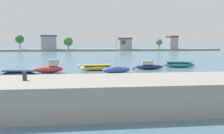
# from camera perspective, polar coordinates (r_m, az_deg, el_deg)

# --- Properties ---
(ground_plane) EXTENTS (400.00, 400.00, 0.00)m
(ground_plane) POSITION_cam_1_polar(r_m,az_deg,el_deg) (24.55, -2.04, -4.50)
(ground_plane) COLOR slate
(seawall_embankment) EXTENTS (74.11, 5.70, 2.01)m
(seawall_embankment) POSITION_cam_1_polar(r_m,az_deg,el_deg) (16.38, 0.39, -6.28)
(seawall_embankment) COLOR gray
(seawall_embankment) RESTS_ON ground
(mooring_bollard) EXTENTS (0.28, 0.28, 0.57)m
(mooring_bollard) POSITION_cam_1_polar(r_m,az_deg,el_deg) (16.52, -19.53, -1.99)
(mooring_bollard) COLOR #2D2D33
(mooring_bollard) RESTS_ON seawall_embankment
(moored_boat_0) EXTENTS (4.87, 2.17, 1.02)m
(moored_boat_0) POSITION_cam_1_polar(r_m,az_deg,el_deg) (31.09, -20.66, -1.72)
(moored_boat_0) COLOR navy
(moored_boat_0) RESTS_ON ground
(moored_boat_1) EXTENTS (4.21, 1.88, 1.88)m
(moored_boat_1) POSITION_cam_1_polar(r_m,az_deg,el_deg) (35.85, -14.30, -0.31)
(moored_boat_1) COLOR #C63833
(moored_boat_1) RESTS_ON ground
(moored_boat_2) EXTENTS (5.36, 2.19, 0.87)m
(moored_boat_2) POSITION_cam_1_polar(r_m,az_deg,el_deg) (37.73, -3.49, -0.14)
(moored_boat_2) COLOR yellow
(moored_boat_2) RESTS_ON ground
(moored_boat_3) EXTENTS (4.35, 2.40, 5.14)m
(moored_boat_3) POSITION_cam_1_polar(r_m,az_deg,el_deg) (34.35, 1.02, -0.61)
(moored_boat_3) COLOR #3856A8
(moored_boat_3) RESTS_ON ground
(moored_boat_4) EXTENTS (4.68, 1.52, 1.40)m
(moored_boat_4) POSITION_cam_1_polar(r_m,az_deg,el_deg) (39.41, 8.51, 0.18)
(moored_boat_4) COLOR navy
(moored_boat_4) RESTS_ON ground
(moored_boat_5) EXTENTS (5.54, 3.23, 0.98)m
(moored_boat_5) POSITION_cam_1_polar(r_m,az_deg,el_deg) (43.47, 15.21, 0.55)
(moored_boat_5) COLOR teal
(moored_boat_5) RESTS_ON ground
(mooring_buoy_0) EXTENTS (0.42, 0.42, 0.42)m
(mooring_buoy_0) POSITION_cam_1_polar(r_m,az_deg,el_deg) (38.60, 5.04, -0.32)
(mooring_buoy_0) COLOR red
(mooring_buoy_0) RESTS_ON ground
(mooring_buoy_2) EXTENTS (0.44, 0.44, 0.44)m
(mooring_buoy_2) POSITION_cam_1_polar(r_m,az_deg,el_deg) (41.86, -7.59, 0.16)
(mooring_buoy_2) COLOR white
(mooring_buoy_2) RESTS_ON ground
(distant_shoreline) EXTENTS (121.06, 6.71, 7.20)m
(distant_shoreline) POSITION_cam_1_polar(r_m,az_deg,el_deg) (109.11, -7.36, 4.90)
(distant_shoreline) COLOR gray
(distant_shoreline) RESTS_ON ground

